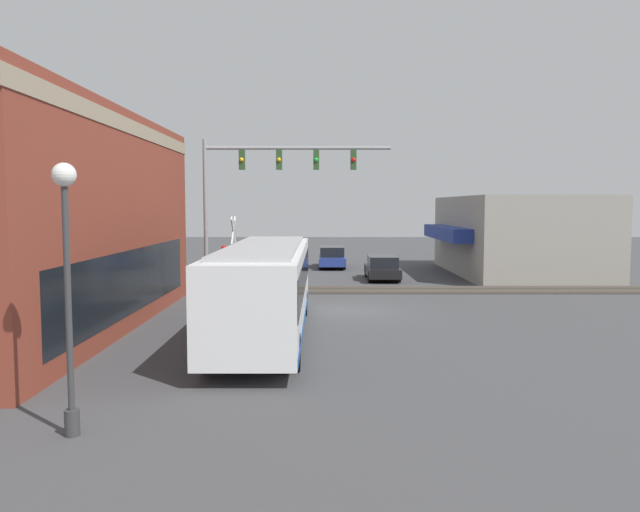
{
  "coord_description": "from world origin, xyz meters",
  "views": [
    {
      "loc": [
        -25.4,
        0.98,
        4.32
      ],
      "look_at": [
        4.04,
        1.01,
        1.93
      ],
      "focal_mm": 35.0,
      "sensor_mm": 36.0,
      "label": 1
    }
  ],
  "objects_px": {
    "city_bus": "(265,286)",
    "pedestrian_at_crossing": "(256,279)",
    "parked_car_black": "(382,269)",
    "crossing_signal": "(234,248)",
    "parked_car_blue": "(332,258)",
    "streetlamp": "(67,275)"
  },
  "relations": [
    {
      "from": "city_bus",
      "to": "parked_car_black",
      "type": "distance_m",
      "value": 16.63
    },
    {
      "from": "city_bus",
      "to": "streetlamp",
      "type": "distance_m",
      "value": 9.47
    },
    {
      "from": "pedestrian_at_crossing",
      "to": "crossing_signal",
      "type": "bearing_deg",
      "value": 65.93
    },
    {
      "from": "city_bus",
      "to": "pedestrian_at_crossing",
      "type": "distance_m",
      "value": 8.81
    },
    {
      "from": "city_bus",
      "to": "crossing_signal",
      "type": "height_order",
      "value": "crossing_signal"
    },
    {
      "from": "parked_car_black",
      "to": "parked_car_blue",
      "type": "xyz_separation_m",
      "value": [
        7.12,
        2.8,
        0.04
      ]
    },
    {
      "from": "crossing_signal",
      "to": "pedestrian_at_crossing",
      "type": "xyz_separation_m",
      "value": [
        -0.49,
        -1.11,
        -1.43
      ]
    },
    {
      "from": "parked_car_black",
      "to": "pedestrian_at_crossing",
      "type": "distance_m",
      "value": 9.63
    },
    {
      "from": "crossing_signal",
      "to": "parked_car_black",
      "type": "relative_size",
      "value": 0.89
    },
    {
      "from": "pedestrian_at_crossing",
      "to": "parked_car_black",
      "type": "bearing_deg",
      "value": -43.35
    },
    {
      "from": "parked_car_blue",
      "to": "pedestrian_at_crossing",
      "type": "xyz_separation_m",
      "value": [
        -14.13,
        3.81,
        0.17
      ]
    },
    {
      "from": "city_bus",
      "to": "crossing_signal",
      "type": "relative_size",
      "value": 3.23
    },
    {
      "from": "streetlamp",
      "to": "city_bus",
      "type": "bearing_deg",
      "value": -17.7
    },
    {
      "from": "crossing_signal",
      "to": "city_bus",
      "type": "bearing_deg",
      "value": -165.84
    },
    {
      "from": "city_bus",
      "to": "streetlamp",
      "type": "bearing_deg",
      "value": 162.3
    },
    {
      "from": "city_bus",
      "to": "parked_car_blue",
      "type": "xyz_separation_m",
      "value": [
        22.82,
        -2.6,
        -1.0
      ]
    },
    {
      "from": "streetlamp",
      "to": "parked_car_blue",
      "type": "relative_size",
      "value": 1.07
    },
    {
      "from": "city_bus",
      "to": "crossing_signal",
      "type": "xyz_separation_m",
      "value": [
        9.18,
        2.32,
        0.6
      ]
    },
    {
      "from": "pedestrian_at_crossing",
      "to": "city_bus",
      "type": "bearing_deg",
      "value": -172.07
    },
    {
      "from": "crossing_signal",
      "to": "pedestrian_at_crossing",
      "type": "relative_size",
      "value": 2.24
    },
    {
      "from": "pedestrian_at_crossing",
      "to": "parked_car_blue",
      "type": "bearing_deg",
      "value": -15.1
    },
    {
      "from": "city_bus",
      "to": "parked_car_black",
      "type": "bearing_deg",
      "value": -18.99
    }
  ]
}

